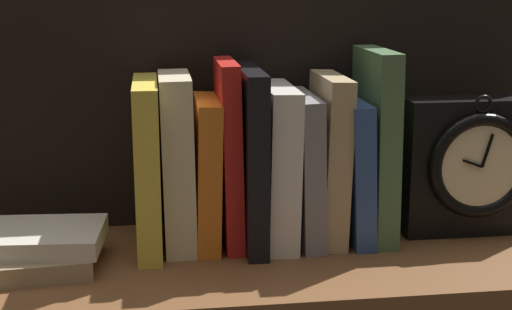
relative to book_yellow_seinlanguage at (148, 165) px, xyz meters
The scene contains 14 objects.
ground_plane 18.95cm from the book_yellow_seinlanguage, 20.10° to the right, with size 90.72×29.20×2.50cm, color brown.
back_panel 18.91cm from the book_yellow_seinlanguage, 32.81° to the left, with size 90.72×1.20×39.85cm, color black.
book_yellow_seinlanguage is the anchor object (origin of this frame).
book_cream_twain 3.73cm from the book_yellow_seinlanguage, ahead, with size 3.84×12.31×21.99cm, color beige.
book_orange_pandolfini 7.48cm from the book_yellow_seinlanguage, ahead, with size 2.91×12.60×18.92cm, color orange.
book_red_requiem 10.34cm from the book_yellow_seinlanguage, ahead, with size 2.27×12.21×23.59cm, color red.
book_black_skeptic 13.03cm from the book_yellow_seinlanguage, ahead, with size 2.60×16.66×22.62cm, color black.
book_white_catcher 16.51cm from the book_yellow_seinlanguage, ahead, with size 3.78×14.52×20.34cm, color silver.
book_gray_chess 20.08cm from the book_yellow_seinlanguage, ahead, with size 2.71×14.31×19.19cm, color gray.
book_tan_shortstories 23.25cm from the book_yellow_seinlanguage, ahead, with size 3.08×12.87×21.53cm, color tan.
book_blue_modern 26.46cm from the book_yellow_seinlanguage, ahead, with size 2.66×13.80×18.41cm, color #2D4C8E.
book_green_romantic 29.55cm from the book_yellow_seinlanguage, ahead, with size 2.89×13.19×24.74cm, color #476B44.
framed_clock 42.59cm from the book_yellow_seinlanguage, ahead, with size 18.25×7.10×19.13cm.
book_stack_side 16.53cm from the book_yellow_seinlanguage, 159.94° to the right, with size 16.45×14.50×4.65cm.
Camera 1 is at (-12.92, -86.45, 33.96)cm, focal length 52.28 mm.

